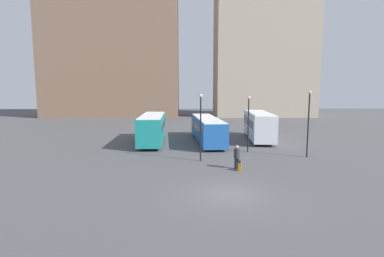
% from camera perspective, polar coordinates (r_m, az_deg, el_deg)
% --- Properties ---
extents(ground_plane, '(160.00, 160.00, 0.00)m').
position_cam_1_polar(ground_plane, '(17.36, 7.03, -12.38)').
color(ground_plane, '#4C4C4F').
extents(building_block_left, '(29.48, 11.18, 32.31)m').
position_cam_1_polar(building_block_left, '(71.74, -15.04, 15.29)').
color(building_block_left, '#7F604C').
rests_on(building_block_left, ground_plane).
extents(building_block_right, '(21.73, 11.20, 37.60)m').
position_cam_1_polar(building_block_right, '(72.38, 13.55, 17.38)').
color(building_block_right, tan).
rests_on(building_block_right, ground_plane).
extents(bus_0, '(2.81, 10.32, 3.14)m').
position_cam_1_polar(bus_0, '(33.65, -7.55, 0.17)').
color(bus_0, '#19847F').
rests_on(bus_0, ground_plane).
extents(bus_1, '(3.35, 12.52, 2.75)m').
position_cam_1_polar(bus_1, '(34.24, 2.86, 0.01)').
color(bus_1, '#1E56A3').
rests_on(bus_1, ground_plane).
extents(bus_2, '(3.22, 9.86, 3.28)m').
position_cam_1_polar(bus_2, '(36.19, 12.58, 0.66)').
color(bus_2, silver).
rests_on(bus_2, ground_plane).
extents(traveler, '(0.55, 0.55, 1.78)m').
position_cam_1_polar(traveler, '(22.60, 8.55, -4.99)').
color(traveler, black).
rests_on(traveler, ground_plane).
extents(suitcase, '(0.34, 0.47, 0.78)m').
position_cam_1_polar(suitcase, '(22.32, 9.08, -7.22)').
color(suitcase, '#B27A1E').
rests_on(suitcase, ground_plane).
extents(lamp_post_0, '(0.28, 0.28, 5.80)m').
position_cam_1_polar(lamp_post_0, '(27.78, 21.31, 1.78)').
color(lamp_post_0, black).
rests_on(lamp_post_0, ground_plane).
extents(lamp_post_1, '(0.28, 0.28, 5.53)m').
position_cam_1_polar(lamp_post_1, '(24.45, 1.66, 1.26)').
color(lamp_post_1, black).
rests_on(lamp_post_1, ground_plane).
extents(lamp_post_2, '(0.28, 0.28, 5.29)m').
position_cam_1_polar(lamp_post_2, '(28.65, 10.69, 1.76)').
color(lamp_post_2, black).
rests_on(lamp_post_2, ground_plane).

